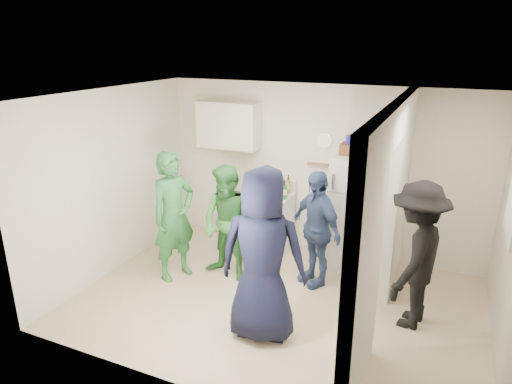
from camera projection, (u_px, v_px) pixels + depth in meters
floor at (276, 302)px, 5.64m from camera, size 4.80×4.80×0.00m
wall_back at (320, 170)px, 6.71m from camera, size 4.80×0.00×4.80m
wall_front at (203, 273)px, 3.76m from camera, size 4.80×0.00×4.80m
wall_left at (112, 182)px, 6.16m from camera, size 0.00×3.40×3.40m
ceiling at (280, 97)px, 4.84m from camera, size 4.80×4.80×0.00m
partition_pier_back at (399, 193)px, 5.73m from camera, size 0.12×1.20×2.50m
partition_pier_front at (364, 269)px, 3.82m from camera, size 0.12×1.20×2.50m
partition_header at (394, 124)px, 4.44m from camera, size 0.12×1.00×0.40m
stove at (267, 222)px, 6.95m from camera, size 0.74×0.62×0.88m
upper_cabinet at (229, 125)px, 6.90m from camera, size 0.95×0.34×0.70m
fridge at (356, 213)px, 6.29m from camera, size 0.66×0.64×1.61m
wicker_basket at (354, 149)px, 6.10m from camera, size 0.35×0.25×0.15m
blue_bowl at (355, 140)px, 6.05m from camera, size 0.24×0.24×0.11m
yellow_cup_stack_top at (377, 150)px, 5.83m from camera, size 0.09×0.09×0.25m
wall_clock at (324, 141)px, 6.53m from camera, size 0.22×0.02×0.22m
spice_shelf at (319, 165)px, 6.64m from camera, size 0.35×0.08×0.03m
yellow_cup_stack_stove at (253, 189)px, 6.63m from camera, size 0.09×0.09×0.25m
red_cup at (276, 196)px, 6.54m from camera, size 0.09×0.09×0.12m
person_green_left at (174, 216)px, 6.00m from camera, size 0.62×0.74×1.74m
person_green_center at (228, 224)px, 5.99m from camera, size 0.85×0.72×1.56m
person_denim at (316, 228)px, 5.86m from camera, size 0.95×0.84×1.54m
person_navy at (263, 255)px, 4.73m from camera, size 1.02×0.76×1.91m
person_nook at (416, 256)px, 4.97m from camera, size 0.84×1.19×1.68m
bottle_a at (253, 181)px, 7.00m from camera, size 0.06×0.06×0.25m
bottle_b at (253, 186)px, 6.75m from camera, size 0.07×0.07×0.28m
bottle_c at (265, 182)px, 6.91m from camera, size 0.07×0.07×0.30m
bottle_d at (266, 185)px, 6.70m from camera, size 0.06×0.06×0.33m
bottle_e at (278, 182)px, 6.90m from camera, size 0.06×0.06×0.28m
bottle_f at (278, 186)px, 6.73m from camera, size 0.06×0.06×0.28m
bottle_g at (288, 184)px, 6.79m from camera, size 0.06×0.06×0.30m
bottle_h at (246, 184)px, 6.79m from camera, size 0.06×0.06×0.32m
bottle_i at (272, 183)px, 6.83m from camera, size 0.06×0.06×0.31m
bottle_j at (284, 190)px, 6.55m from camera, size 0.07×0.07×0.29m
bottle_k at (254, 182)px, 6.91m from camera, size 0.08×0.08×0.28m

